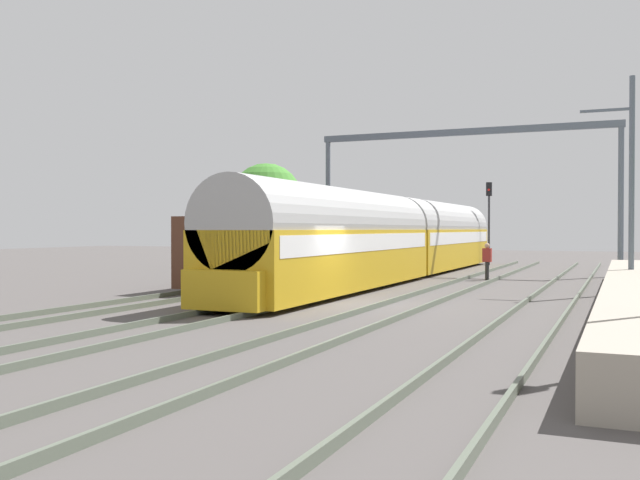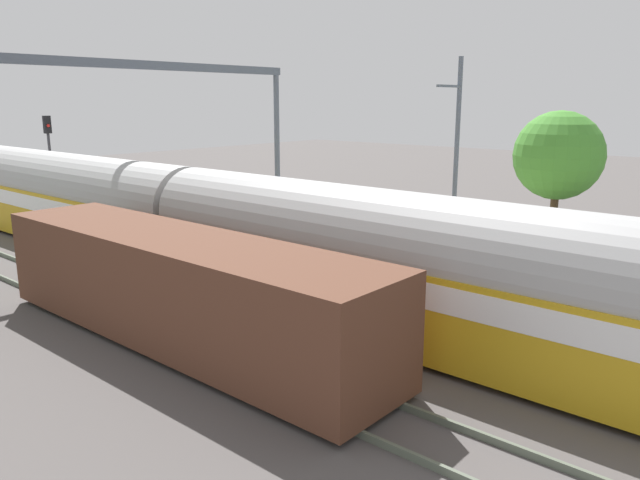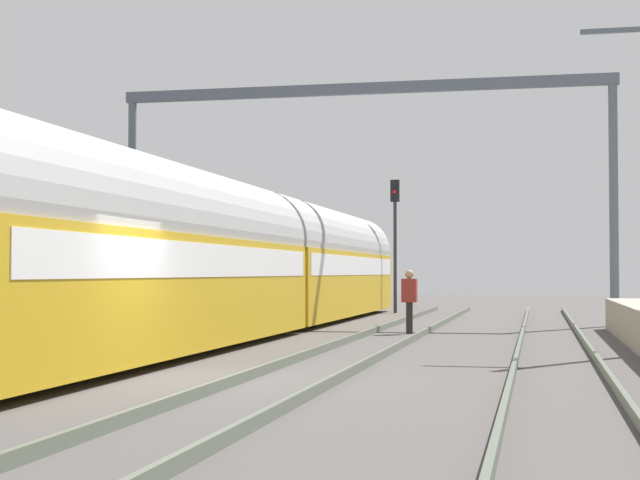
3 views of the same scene
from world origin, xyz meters
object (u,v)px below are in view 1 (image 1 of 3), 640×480
object	(u,v)px
freight_car	(282,249)
person_crossing	(487,258)
passenger_train	(398,238)
catenary_gantry	(463,165)
railway_signal_far	(489,213)

from	to	relation	value
freight_car	person_crossing	distance (m)	9.60
passenger_train	freight_car	distance (m)	6.13
person_crossing	catenary_gantry	size ratio (longest dim) A/B	0.11
passenger_train	freight_car	world-z (taller)	passenger_train
person_crossing	catenary_gantry	world-z (taller)	catenary_gantry
passenger_train	freight_car	size ratio (longest dim) A/B	2.53
person_crossing	catenary_gantry	xyz separation A→B (m)	(-2.24, 5.20, 4.86)
person_crossing	freight_car	bearing A→B (deg)	-144.82
person_crossing	railway_signal_far	bearing A→B (deg)	103.46
freight_car	person_crossing	world-z (taller)	freight_car
freight_car	passenger_train	bearing A→B (deg)	49.37
railway_signal_far	catenary_gantry	distance (m)	8.98
passenger_train	person_crossing	bearing A→B (deg)	4.53
railway_signal_far	passenger_train	bearing A→B (deg)	-97.70
person_crossing	railway_signal_far	distance (m)	14.25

